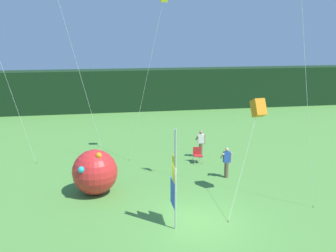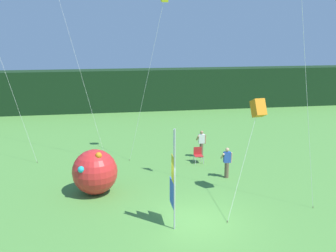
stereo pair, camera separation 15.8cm
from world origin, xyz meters
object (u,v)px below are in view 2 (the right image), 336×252
(person_near_banner, at_px, (201,143))
(person_mid_field, at_px, (227,162))
(kite_orange_box_1, at_px, (258,108))
(folding_chair, at_px, (198,154))
(banner_flag, at_px, (173,180))
(inflatable_balloon, at_px, (95,172))

(person_near_banner, xyz_separation_m, person_mid_field, (0.46, -3.48, -0.03))
(kite_orange_box_1, bearing_deg, folding_chair, 105.36)
(banner_flag, height_order, kite_orange_box_1, kite_orange_box_1)
(person_near_banner, distance_m, person_mid_field, 3.51)
(person_mid_field, bearing_deg, folding_chair, 108.56)
(person_near_banner, distance_m, folding_chair, 1.04)
(banner_flag, distance_m, inflatable_balloon, 4.86)
(person_near_banner, xyz_separation_m, inflatable_balloon, (-6.24, -4.39, 0.17))
(person_mid_field, bearing_deg, person_near_banner, 97.55)
(person_near_banner, distance_m, inflatable_balloon, 7.63)
(inflatable_balloon, height_order, folding_chair, inflatable_balloon)
(person_mid_field, height_order, folding_chair, person_mid_field)
(person_near_banner, relative_size, folding_chair, 1.87)
(inflatable_balloon, xyz_separation_m, folding_chair, (5.82, 3.52, -0.55))
(folding_chair, bearing_deg, banner_flag, -111.15)
(inflatable_balloon, height_order, kite_orange_box_1, kite_orange_box_1)
(person_near_banner, height_order, person_mid_field, person_near_banner)
(person_near_banner, bearing_deg, person_mid_field, -82.45)
(person_near_banner, relative_size, person_mid_field, 1.03)
(person_near_banner, distance_m, kite_orange_box_1, 6.84)
(folding_chair, distance_m, kite_orange_box_1, 6.38)
(folding_chair, height_order, kite_orange_box_1, kite_orange_box_1)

